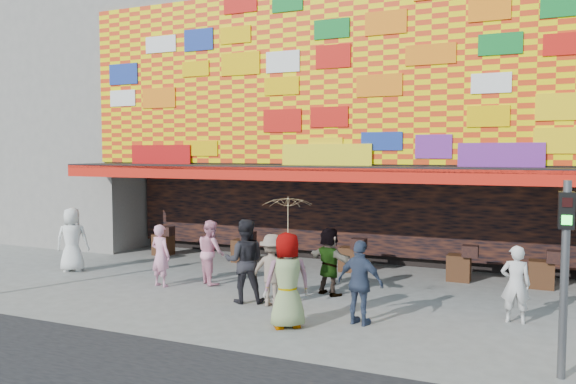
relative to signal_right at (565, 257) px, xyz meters
The scene contains 14 objects.
ground 6.64m from the signal_right, 166.39° to the left, with size 90.00×90.00×0.00m, color slate.
shop_building 11.98m from the signal_right, 122.65° to the left, with size 15.20×9.40×10.00m.
neighbor_left 21.82m from the signal_right, 153.67° to the left, with size 11.00×8.00×12.00m, color gray.
signal_right is the anchor object (origin of this frame).
ped_a 12.91m from the signal_right, 166.87° to the left, with size 0.90×0.59×1.84m, color white.
ped_b 9.49m from the signal_right, 165.03° to the left, with size 0.58×0.38×1.59m, color pink.
ped_c 6.77m from the signal_right, 163.26° to the left, with size 0.93×0.72×1.91m, color black.
ped_d 6.13m from the signal_right, 161.49° to the left, with size 1.04×0.60×1.60m, color #826F5F.
ped_e 3.93m from the signal_right, 158.96° to the left, with size 0.99×0.41×1.68m, color #323E58.
ped_f 6.01m from the signal_right, 145.54° to the left, with size 1.51×0.48×1.63m, color gray.
ped_g 4.91m from the signal_right, behind, with size 0.92×0.60×1.87m, color gray.
ped_h 3.02m from the signal_right, 104.92° to the left, with size 0.57×0.37×1.57m, color silver.
ped_i 8.76m from the signal_right, 158.36° to the left, with size 0.81×0.63×1.66m, color pink.
parasol 4.83m from the signal_right, behind, with size 1.16×1.17×1.83m.
Camera 1 is at (5.71, -10.73, 3.40)m, focal length 35.00 mm.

